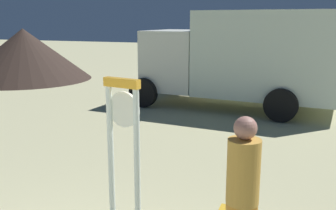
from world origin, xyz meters
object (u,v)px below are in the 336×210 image
object	(u,v)px
person_near_clock	(243,190)
box_truck_near	(246,56)
standing_clock	(124,147)
dome_tent	(24,54)

from	to	relation	value
person_near_clock	box_truck_near	distance (m)	8.18
standing_clock	dome_tent	xyz separation A→B (m)	(-10.24, 10.41, -0.12)
box_truck_near	person_near_clock	bearing A→B (deg)	-80.87
box_truck_near	dome_tent	xyz separation A→B (m)	(-10.30, 2.40, -0.45)
standing_clock	person_near_clock	xyz separation A→B (m)	(1.36, -0.05, -0.28)
standing_clock	person_near_clock	bearing A→B (deg)	-2.07
standing_clock	dome_tent	bearing A→B (deg)	134.54
person_near_clock	box_truck_near	world-z (taller)	box_truck_near
box_truck_near	dome_tent	size ratio (longest dim) A/B	1.07
dome_tent	person_near_clock	bearing A→B (deg)	-42.04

